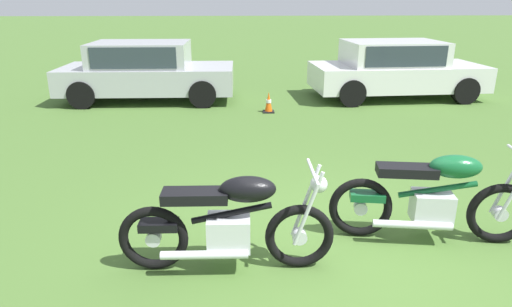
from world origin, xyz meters
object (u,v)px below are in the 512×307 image
at_px(motorcycle_black, 229,223).
at_px(car_white, 395,67).
at_px(motorcycle_green, 433,198).
at_px(car_silver, 145,68).
at_px(traffic_cone, 269,103).

relative_size(motorcycle_black, car_white, 0.47).
bearing_deg(motorcycle_green, motorcycle_black, -160.01).
xyz_separation_m(car_silver, traffic_cone, (2.96, -1.40, -0.59)).
height_order(motorcycle_green, traffic_cone, motorcycle_green).
distance_m(motorcycle_black, car_white, 8.57).
height_order(motorcycle_black, car_silver, car_silver).
xyz_separation_m(motorcycle_black, motorcycle_green, (2.12, 0.45, 0.01)).
bearing_deg(motorcycle_black, motorcycle_green, 12.83).
bearing_deg(traffic_cone, motorcycle_black, -97.44).
relative_size(motorcycle_black, car_silver, 0.48).
xyz_separation_m(motorcycle_green, car_silver, (-4.29, 7.06, 0.31)).
height_order(car_white, traffic_cone, car_white).
bearing_deg(car_white, motorcycle_green, -108.99).
height_order(car_silver, car_white, same).
bearing_deg(car_silver, traffic_cone, -24.84).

